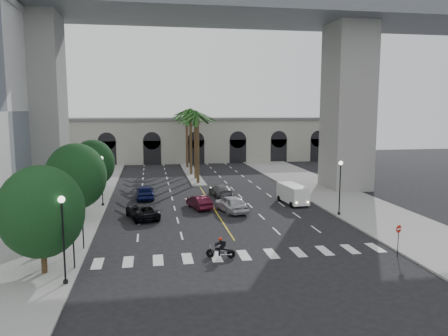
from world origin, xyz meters
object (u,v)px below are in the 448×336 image
(motorcycle_rider, at_px, (222,248))
(pedestrian_a, at_px, (56,237))
(car_e, at_px, (145,192))
(car_c, at_px, (142,211))
(car_d, at_px, (221,190))
(lamp_post_right, at_px, (340,183))
(pedestrian_b, at_px, (37,223))
(traffic_signal_near, at_px, (73,232))
(cargo_van, at_px, (293,193))
(car_b, at_px, (199,202))
(car_a, at_px, (231,204))
(lamp_post_left_near, at_px, (63,232))
(lamp_post_left_far, at_px, (102,176))
(traffic_signal_far, at_px, (82,217))
(do_not_enter_sign, at_px, (398,234))

(motorcycle_rider, bearing_deg, pedestrian_a, 179.34)
(pedestrian_a, bearing_deg, car_e, 78.81)
(car_c, height_order, car_d, car_c)
(lamp_post_right, bearing_deg, pedestrian_a, -165.54)
(pedestrian_b, bearing_deg, traffic_signal_near, -42.15)
(cargo_van, bearing_deg, car_b, 177.46)
(cargo_van, xyz_separation_m, pedestrian_a, (-21.97, -12.25, -0.13))
(car_a, relative_size, pedestrian_b, 2.52)
(car_a, height_order, car_b, car_a)
(car_e, bearing_deg, traffic_signal_near, 77.45)
(car_c, bearing_deg, car_e, -107.29)
(lamp_post_right, height_order, traffic_signal_near, lamp_post_right)
(car_e, distance_m, pedestrian_b, 16.07)
(lamp_post_left_near, relative_size, pedestrian_b, 2.72)
(car_a, relative_size, car_c, 0.99)
(lamp_post_left_far, height_order, cargo_van, lamp_post_left_far)
(traffic_signal_near, relative_size, car_c, 0.73)
(traffic_signal_far, height_order, car_a, traffic_signal_far)
(car_d, xyz_separation_m, pedestrian_a, (-14.96, -17.74, 0.34))
(lamp_post_left_near, distance_m, car_d, 27.82)
(cargo_van, bearing_deg, pedestrian_a, -156.12)
(motorcycle_rider, relative_size, car_e, 0.41)
(car_a, relative_size, do_not_enter_sign, 2.18)
(lamp_post_right, xyz_separation_m, pedestrian_a, (-24.63, -6.35, -2.20))
(lamp_post_right, bearing_deg, lamp_post_left_near, -150.31)
(car_b, bearing_deg, car_c, 13.87)
(traffic_signal_near, bearing_deg, lamp_post_left_far, 90.31)
(traffic_signal_far, relative_size, pedestrian_a, 2.09)
(traffic_signal_far, xyz_separation_m, car_d, (13.03, 17.90, -1.82))
(car_b, height_order, car_d, car_b)
(lamp_post_right, relative_size, car_a, 1.08)
(traffic_signal_far, relative_size, car_c, 0.73)
(lamp_post_left_far, xyz_separation_m, motorcycle_rider, (9.75, -17.76, -2.55))
(cargo_van, distance_m, pedestrian_b, 25.59)
(car_a, distance_m, car_c, 8.81)
(car_e, bearing_deg, car_c, 87.30)
(lamp_post_right, relative_size, car_b, 1.27)
(lamp_post_right, bearing_deg, car_a, 161.04)
(lamp_post_left_far, distance_m, car_e, 5.94)
(lamp_post_right, height_order, do_not_enter_sign, lamp_post_right)
(lamp_post_left_near, height_order, lamp_post_right, same)
(car_b, distance_m, do_not_enter_sign, 20.84)
(motorcycle_rider, xyz_separation_m, cargo_van, (10.39, 15.66, 0.48))
(lamp_post_left_far, relative_size, do_not_enter_sign, 2.35)
(car_a, relative_size, car_d, 1.05)
(traffic_signal_near, height_order, car_b, traffic_signal_near)
(car_d, distance_m, pedestrian_b, 22.07)
(pedestrian_a, bearing_deg, car_b, 53.29)
(lamp_post_left_far, distance_m, motorcycle_rider, 20.43)
(car_c, bearing_deg, traffic_signal_near, 56.30)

